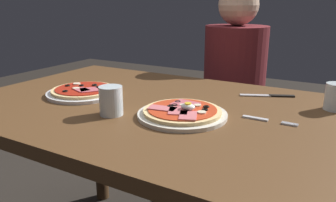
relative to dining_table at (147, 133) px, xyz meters
The scene contains 8 objects.
dining_table is the anchor object (origin of this frame).
pizza_foreground 0.22m from the dining_table, 21.16° to the right, with size 0.27×0.27×0.05m.
pizza_across_left 0.29m from the dining_table, behind, with size 0.27×0.27×0.03m.
water_glass_near 0.63m from the dining_table, 22.51° to the left, with size 0.07×0.07×0.09m.
water_glass_far 0.22m from the dining_table, 98.91° to the right, with size 0.07×0.07×0.09m.
fork 0.41m from the dining_table, ahead, with size 0.16×0.02×0.00m.
knife 0.47m from the dining_table, 39.63° to the left, with size 0.19×0.10×0.01m.
diner_person 0.75m from the dining_table, 85.50° to the left, with size 0.32×0.32×1.18m.
Camera 1 is at (0.60, -0.90, 1.10)m, focal length 35.38 mm.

